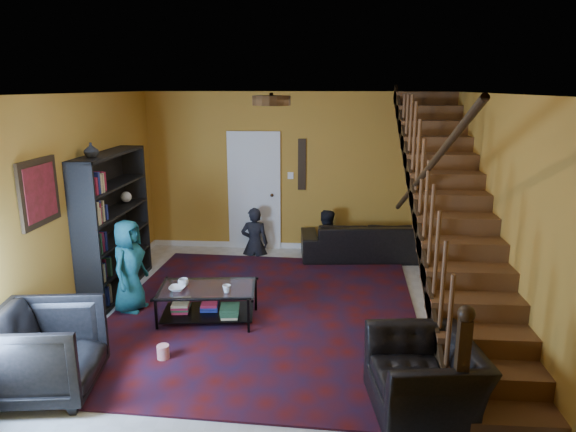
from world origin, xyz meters
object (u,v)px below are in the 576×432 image
at_px(sofa, 365,240).
at_px(armchair_left, 46,352).
at_px(bookshelf, 114,226).
at_px(armchair_right, 425,377).
at_px(coffee_table, 208,302).

distance_m(sofa, armchair_left, 5.42).
height_order(bookshelf, armchair_left, bookshelf).
relative_size(sofa, armchair_right, 2.11).
xyz_separation_m(bookshelf, armchair_left, (0.35, -2.58, -0.53)).
bearing_deg(armchair_right, coffee_table, -132.71).
relative_size(bookshelf, sofa, 0.91).
distance_m(bookshelf, armchair_left, 2.66).
bearing_deg(sofa, coffee_table, 45.78).
distance_m(bookshelf, coffee_table, 1.92).
bearing_deg(coffee_table, armchair_left, -125.37).
bearing_deg(armchair_left, sofa, -45.46).
height_order(sofa, coffee_table, sofa).
bearing_deg(coffee_table, armchair_right, -35.18).
xyz_separation_m(armchair_left, coffee_table, (1.18, 1.66, -0.17)).
bearing_deg(armchair_left, armchair_right, -97.92).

